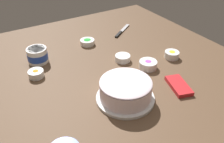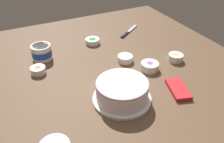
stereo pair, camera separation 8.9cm
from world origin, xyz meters
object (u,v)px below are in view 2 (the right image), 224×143
frosting_tub (42,52)px  sprinkle_bowl_yellow (176,57)px  sprinkle_bowl_blue (125,58)px  frosted_cake (122,91)px  sprinkle_bowl_orange (38,70)px  spreading_knife (128,32)px  sprinkle_bowl_rainbow (150,66)px  candy_box_lower (178,89)px  sprinkle_bowl_green (92,41)px

frosting_tub → sprinkle_bowl_yellow: frosting_tub is taller
sprinkle_bowl_blue → sprinkle_bowl_yellow: sprinkle_bowl_yellow is taller
frosted_cake → sprinkle_bowl_orange: bearing=-142.5°
sprinkle_bowl_yellow → spreading_knife: bearing=-171.8°
sprinkle_bowl_yellow → sprinkle_bowl_rainbow: 0.19m
spreading_knife → sprinkle_bowl_orange: 0.72m
sprinkle_bowl_rainbow → candy_box_lower: sprinkle_bowl_rainbow is taller
sprinkle_bowl_orange → sprinkle_bowl_yellow: bearing=73.4°
frosted_cake → spreading_knife: (-0.62, 0.38, -0.05)m
spreading_knife → sprinkle_bowl_green: bearing=-82.2°
frosted_cake → frosting_tub: (-0.53, -0.25, -0.01)m
sprinkle_bowl_blue → sprinkle_bowl_rainbow: bearing=30.1°
frosting_tub → spreading_knife: frosting_tub is taller
frosting_tub → sprinkle_bowl_yellow: (0.36, 0.69, -0.02)m
spreading_knife → sprinkle_bowl_rainbow: 0.48m
spreading_knife → sprinkle_bowl_yellow: (0.45, 0.06, 0.02)m
frosting_tub → sprinkle_bowl_blue: bearing=60.3°
frosted_cake → candy_box_lower: frosted_cake is taller
sprinkle_bowl_orange → sprinkle_bowl_rainbow: bearing=67.1°
sprinkle_bowl_blue → sprinkle_bowl_green: bearing=-163.5°
sprinkle_bowl_rainbow → candy_box_lower: 0.22m
sprinkle_bowl_rainbow → sprinkle_bowl_orange: size_ratio=1.23×
frosting_tub → sprinkle_bowl_rainbow: frosting_tub is taller
frosted_cake → sprinkle_bowl_rainbow: 0.30m
sprinkle_bowl_green → sprinkle_bowl_rainbow: sprinkle_bowl_rainbow is taller
spreading_knife → sprinkle_bowl_rainbow: (0.46, -0.12, 0.02)m
sprinkle_bowl_yellow → frosted_cake: bearing=-69.1°
sprinkle_bowl_green → frosted_cake: bearing=-9.0°
sprinkle_bowl_rainbow → frosted_cake: bearing=-58.5°
sprinkle_bowl_green → sprinkle_bowl_orange: (0.19, -0.39, 0.00)m
frosting_tub → sprinkle_bowl_yellow: bearing=62.2°
sprinkle_bowl_blue → sprinkle_bowl_yellow: 0.29m
frosted_cake → sprinkle_bowl_yellow: 0.48m
sprinkle_bowl_yellow → sprinkle_bowl_rainbow: (0.01, -0.19, 0.00)m
candy_box_lower → spreading_knife: bearing=-171.3°
spreading_knife → sprinkle_bowl_green: (0.04, -0.29, 0.01)m
sprinkle_bowl_blue → sprinkle_bowl_rainbow: size_ratio=0.89×
sprinkle_bowl_blue → spreading_knife: bearing=148.3°
sprinkle_bowl_green → candy_box_lower: size_ratio=0.58×
frosted_cake → spreading_knife: bearing=148.5°
sprinkle_bowl_blue → candy_box_lower: bearing=15.5°
sprinkle_bowl_green → sprinkle_bowl_orange: bearing=-64.3°
frosting_tub → sprinkle_bowl_green: (-0.05, 0.34, -0.03)m
sprinkle_bowl_yellow → frosting_tub: bearing=-117.8°
frosted_cake → candy_box_lower: (0.06, 0.28, -0.04)m
candy_box_lower → frosting_tub: bearing=-121.5°
sprinkle_bowl_rainbow → sprinkle_bowl_yellow: bearing=94.0°
spreading_knife → sprinkle_bowl_rainbow: size_ratio=2.06×
spreading_knife → sprinkle_bowl_yellow: size_ratio=2.41×
sprinkle_bowl_blue → sprinkle_bowl_green: same height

